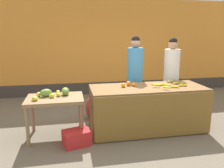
# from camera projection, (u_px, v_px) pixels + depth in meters

# --- Properties ---
(ground_plane) EXTENTS (24.00, 24.00, 0.00)m
(ground_plane) POSITION_uv_depth(u_px,v_px,m) (131.00, 130.00, 4.49)
(ground_plane) COLOR #665B4C
(market_wall_back) EXTENTS (9.96, 0.23, 2.86)m
(market_wall_back) POSITION_uv_depth(u_px,v_px,m) (106.00, 48.00, 6.99)
(market_wall_back) COLOR orange
(market_wall_back) RESTS_ON ground
(fruit_stall_counter) EXTENTS (2.19, 0.90, 0.86)m
(fruit_stall_counter) POSITION_uv_depth(u_px,v_px,m) (147.00, 108.00, 4.44)
(fruit_stall_counter) COLOR brown
(fruit_stall_counter) RESTS_ON ground
(side_table_wooden) EXTENTS (1.00, 0.70, 0.75)m
(side_table_wooden) POSITION_uv_depth(u_px,v_px,m) (55.00, 103.00, 4.08)
(side_table_wooden) COLOR olive
(side_table_wooden) RESTS_ON ground
(banana_bunch_pile) EXTENTS (0.73, 0.68, 0.07)m
(banana_bunch_pile) POSITION_uv_depth(u_px,v_px,m) (169.00, 85.00, 4.42)
(banana_bunch_pile) COLOR gold
(banana_bunch_pile) RESTS_ON fruit_stall_counter
(orange_pile) EXTENTS (0.29, 0.18, 0.09)m
(orange_pile) POSITION_uv_depth(u_px,v_px,m) (128.00, 84.00, 4.38)
(orange_pile) COLOR orange
(orange_pile) RESTS_ON fruit_stall_counter
(mango_papaya_pile) EXTENTS (0.66, 0.49, 0.14)m
(mango_papaya_pile) POSITION_uv_depth(u_px,v_px,m) (53.00, 93.00, 4.12)
(mango_papaya_pile) COLOR #D1D73D
(mango_papaya_pile) RESTS_ON side_table_wooden
(vendor_woman_blue_shirt) EXTENTS (0.34, 0.34, 1.81)m
(vendor_woman_blue_shirt) POSITION_uv_depth(u_px,v_px,m) (135.00, 77.00, 4.99)
(vendor_woman_blue_shirt) COLOR #33333D
(vendor_woman_blue_shirt) RESTS_ON ground
(vendor_woman_white_shirt) EXTENTS (0.34, 0.34, 1.77)m
(vendor_woman_white_shirt) POSITION_uv_depth(u_px,v_px,m) (171.00, 77.00, 5.15)
(vendor_woman_white_shirt) COLOR #33333D
(vendor_woman_white_shirt) RESTS_ON ground
(produce_crate) EXTENTS (0.51, 0.43, 0.26)m
(produce_crate) POSITION_uv_depth(u_px,v_px,m) (77.00, 138.00, 3.87)
(produce_crate) COLOR red
(produce_crate) RESTS_ON ground
(produce_sack) EXTENTS (0.46, 0.47, 0.53)m
(produce_sack) POSITION_uv_depth(u_px,v_px,m) (93.00, 107.00, 5.03)
(produce_sack) COLOR maroon
(produce_sack) RESTS_ON ground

